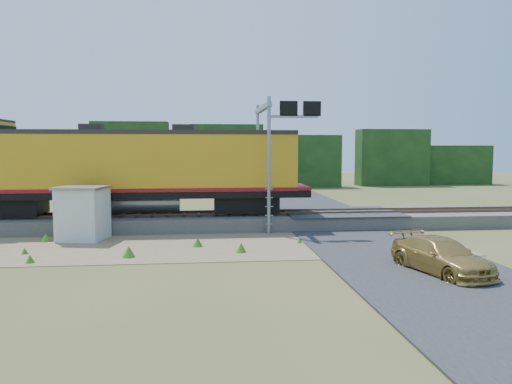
{
  "coord_description": "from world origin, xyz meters",
  "views": [
    {
      "loc": [
        -1.55,
        -24.16,
        4.8
      ],
      "look_at": [
        1.36,
        3.0,
        2.4
      ],
      "focal_mm": 35.0,
      "sensor_mm": 36.0,
      "label": 1
    }
  ],
  "objects": [
    {
      "name": "tree_line_north",
      "position": [
        0.0,
        38.0,
        3.07
      ],
      "size": [
        130.0,
        3.0,
        6.5
      ],
      "color": "#143312",
      "rests_on": "ground"
    },
    {
      "name": "locomotive",
      "position": [
        -6.17,
        6.0,
        3.67
      ],
      "size": [
        21.26,
        3.24,
        5.49
      ],
      "color": "black",
      "rests_on": "rails"
    },
    {
      "name": "dirt_shoulder",
      "position": [
        -2.0,
        0.5,
        0.01
      ],
      "size": [
        26.0,
        8.0,
        0.03
      ],
      "primitive_type": "cube",
      "color": "#8C7754",
      "rests_on": "ground"
    },
    {
      "name": "road",
      "position": [
        7.0,
        0.74,
        0.09
      ],
      "size": [
        7.0,
        66.0,
        0.86
      ],
      "color": "#38383A",
      "rests_on": "ground"
    },
    {
      "name": "shed",
      "position": [
        -7.79,
        2.48,
        1.43
      ],
      "size": [
        2.81,
        2.81,
        2.83
      ],
      "rotation": [
        0.0,
        0.0,
        -0.2
      ],
      "color": "silver",
      "rests_on": "ground"
    },
    {
      "name": "weed_clumps",
      "position": [
        -3.5,
        0.1,
        0.0
      ],
      "size": [
        15.0,
        6.2,
        0.56
      ],
      "primitive_type": null,
      "color": "#3E6B1E",
      "rests_on": "ground"
    },
    {
      "name": "ballast",
      "position": [
        0.0,
        6.0,
        0.4
      ],
      "size": [
        70.0,
        5.0,
        0.8
      ],
      "primitive_type": "cube",
      "color": "slate",
      "rests_on": "ground"
    },
    {
      "name": "rails",
      "position": [
        0.0,
        6.0,
        0.88
      ],
      "size": [
        70.0,
        1.54,
        0.16
      ],
      "color": "brown",
      "rests_on": "ballast"
    },
    {
      "name": "ground",
      "position": [
        0.0,
        0.0,
        0.0
      ],
      "size": [
        140.0,
        140.0,
        0.0
      ],
      "primitive_type": "plane",
      "color": "#475123",
      "rests_on": "ground"
    },
    {
      "name": "car",
      "position": [
        7.54,
        -6.18,
        0.68
      ],
      "size": [
        2.95,
        4.99,
        1.36
      ],
      "primitive_type": "imported",
      "rotation": [
        0.0,
        0.0,
        0.24
      ],
      "color": "#B59243",
      "rests_on": "ground"
    },
    {
      "name": "signal_gantry",
      "position": [
        2.5,
        5.32,
        5.69
      ],
      "size": [
        3.03,
        6.2,
        7.64
      ],
      "color": "gray",
      "rests_on": "ground"
    }
  ]
}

